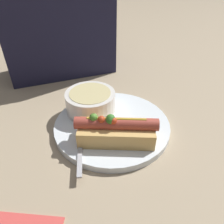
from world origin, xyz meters
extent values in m
plane|color=tan|center=(0.00, 0.00, 0.00)|extent=(4.00, 4.00, 0.00)
cylinder|color=white|center=(0.00, 0.00, 0.01)|extent=(0.25, 0.25, 0.01)
cube|color=#DBAD60|center=(-0.01, -0.05, 0.03)|extent=(0.16, 0.11, 0.03)
cylinder|color=#B24738|center=(-0.01, -0.05, 0.06)|extent=(0.15, 0.08, 0.02)
sphere|color=#C63F1E|center=(-0.04, -0.04, 0.07)|extent=(0.01, 0.01, 0.01)
sphere|color=#387A28|center=(-0.02, -0.05, 0.07)|extent=(0.02, 0.02, 0.02)
sphere|color=#C63F1E|center=(-0.02, -0.06, 0.07)|extent=(0.01, 0.01, 0.01)
sphere|color=#387A28|center=(-0.02, -0.05, 0.07)|extent=(0.02, 0.02, 0.02)
sphere|color=#518C2D|center=(-0.05, -0.03, 0.07)|extent=(0.02, 0.02, 0.02)
cylinder|color=gold|center=(-0.01, -0.05, 0.07)|extent=(0.10, 0.05, 0.01)
cylinder|color=silver|center=(-0.03, 0.06, 0.04)|extent=(0.11, 0.11, 0.05)
cylinder|color=#D1C184|center=(-0.03, 0.06, 0.06)|extent=(0.09, 0.09, 0.01)
cube|color=#B7B7BC|center=(-0.08, -0.05, 0.02)|extent=(0.04, 0.13, 0.00)
ellipsoid|color=#B7B7BC|center=(-0.06, 0.03, 0.02)|extent=(0.03, 0.04, 0.01)
cube|color=#1E1E38|center=(-0.05, 0.32, 0.18)|extent=(0.31, 0.14, 0.36)
camera|label=1|loc=(-0.13, -0.34, 0.31)|focal=35.00mm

